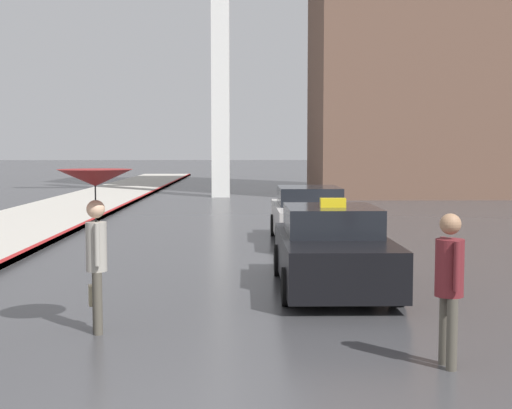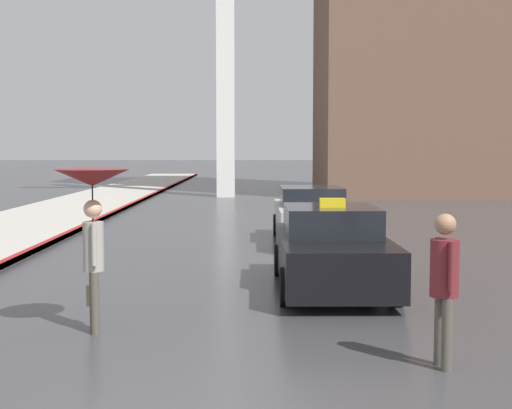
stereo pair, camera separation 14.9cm
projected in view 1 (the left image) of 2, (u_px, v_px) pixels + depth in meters
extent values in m
cube|color=black|center=(332.00, 257.00, 12.38)|extent=(1.80, 4.27, 0.77)
cube|color=black|center=(331.00, 220.00, 12.55)|extent=(1.58, 1.92, 0.49)
cylinder|color=black|center=(398.00, 286.00, 11.10)|extent=(0.20, 0.60, 0.60)
cylinder|color=black|center=(288.00, 287.00, 11.07)|extent=(0.20, 0.60, 0.60)
cylinder|color=black|center=(368.00, 260.00, 13.74)|extent=(0.20, 0.60, 0.60)
cylinder|color=black|center=(279.00, 260.00, 13.71)|extent=(0.20, 0.60, 0.60)
cube|color=yellow|center=(333.00, 203.00, 12.31)|extent=(0.44, 0.16, 0.16)
cube|color=#B7B2AD|center=(309.00, 221.00, 18.59)|extent=(1.80, 4.69, 0.80)
cube|color=black|center=(309.00, 196.00, 18.78)|extent=(1.58, 2.11, 0.47)
cylinder|color=black|center=(350.00, 238.00, 17.18)|extent=(0.20, 0.60, 0.60)
cylinder|color=black|center=(280.00, 238.00, 17.15)|extent=(0.20, 0.60, 0.60)
cylinder|color=black|center=(335.00, 225.00, 20.08)|extent=(0.20, 0.60, 0.60)
cylinder|color=black|center=(274.00, 225.00, 20.05)|extent=(0.20, 0.60, 0.60)
cylinder|color=#4C473D|center=(98.00, 304.00, 9.32)|extent=(0.15, 0.15, 0.83)
cylinder|color=#4C473D|center=(97.00, 300.00, 9.54)|extent=(0.15, 0.15, 0.83)
cylinder|color=gray|center=(96.00, 247.00, 9.37)|extent=(0.34, 0.34, 0.65)
sphere|color=#DBAD89|center=(96.00, 209.00, 9.33)|extent=(0.24, 0.24, 0.24)
cylinder|color=gray|center=(97.00, 245.00, 9.20)|extent=(0.09, 0.09, 0.56)
cylinder|color=gray|center=(96.00, 241.00, 9.54)|extent=(0.09, 0.09, 0.56)
cone|color=maroon|center=(95.00, 178.00, 9.30)|extent=(0.98, 0.98, 0.22)
cylinder|color=black|center=(96.00, 204.00, 9.33)|extent=(0.02, 0.02, 0.68)
cube|color=#BFB28C|center=(92.00, 295.00, 9.66)|extent=(0.14, 0.20, 0.28)
cylinder|color=#4C473D|center=(444.00, 329.00, 8.04)|extent=(0.13, 0.13, 0.81)
cylinder|color=#4C473D|center=(452.00, 334.00, 7.82)|extent=(0.13, 0.13, 0.81)
cylinder|color=maroon|center=(449.00, 268.00, 7.87)|extent=(0.35, 0.35, 0.64)
sphere|color=#997051|center=(450.00, 224.00, 7.83)|extent=(0.24, 0.24, 0.24)
cylinder|color=maroon|center=(443.00, 261.00, 8.06)|extent=(0.08, 0.08, 0.54)
cylinder|color=maroon|center=(457.00, 266.00, 7.67)|extent=(0.08, 0.08, 0.54)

